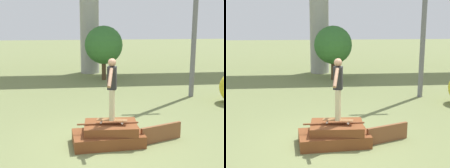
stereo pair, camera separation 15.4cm
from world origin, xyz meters
TOP-DOWN VIEW (x-y plane):
  - ground_plane at (0.00, 0.00)m, footprint 80.00×80.00m
  - scrap_pile at (0.03, 0.02)m, footprint 1.88×1.17m
  - scrap_plank_loose at (1.43, 0.04)m, footprint 1.20×0.53m
  - skateboard at (0.10, -0.03)m, footprint 0.80×0.37m
  - skater at (0.10, -0.03)m, footprint 0.36×1.11m
  - tree_behind_left at (0.64, 8.68)m, footprint 1.99×1.99m

SIDE VIEW (x-z plane):
  - ground_plane at x=0.00m, z-range 0.00..0.00m
  - scrap_plank_loose at x=1.43m, z-range 0.00..0.46m
  - scrap_pile at x=0.03m, z-range -0.04..0.55m
  - skateboard at x=0.10m, z-range 0.62..0.70m
  - skater at x=0.10m, z-range 0.79..2.37m
  - tree_behind_left at x=0.64m, z-range 0.42..3.27m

